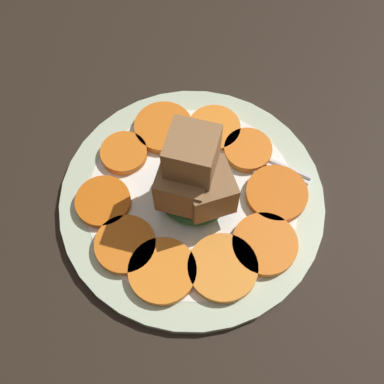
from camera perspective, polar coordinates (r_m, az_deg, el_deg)
name	(u,v)px	position (r cm, az deg, el deg)	size (l,w,h in cm)	color
table_slab	(192,205)	(49.96, 0.00, -1.58)	(120.00, 120.00, 2.00)	black
plate	(192,199)	(48.58, 0.00, -0.83)	(26.55, 26.55, 1.05)	beige
carrot_slice_0	(124,153)	(50.47, -8.08, 4.62)	(4.86, 4.86, 0.86)	orange
carrot_slice_1	(103,202)	(48.14, -10.49, -1.14)	(5.45, 5.45, 0.86)	#D35E12
carrot_slice_2	(125,245)	(46.05, -7.90, -6.20)	(5.80, 5.80, 0.86)	orange
carrot_slice_3	(162,271)	(44.88, -3.52, -9.31)	(6.34, 6.34, 0.86)	orange
carrot_slice_4	(223,268)	(44.98, 3.66, -8.94)	(6.53, 6.53, 0.86)	orange
carrot_slice_5	(265,244)	(46.14, 8.60, -6.14)	(6.23, 6.23, 0.86)	orange
carrot_slice_6	(277,194)	(48.45, 10.00, -0.21)	(6.14, 6.14, 0.86)	#D56013
carrot_slice_7	(248,150)	(50.49, 6.63, 4.98)	(5.01, 5.01, 0.86)	orange
carrot_slice_8	(214,128)	(51.64, 2.65, 7.53)	(5.58, 5.58, 0.86)	orange
carrot_slice_9	(163,127)	(51.76, -3.41, 7.65)	(6.21, 6.21, 0.86)	orange
center_pile	(194,178)	(43.81, 0.18, 1.66)	(8.72, 7.53, 10.48)	#2D6033
fork	(228,150)	(50.54, 4.29, 4.95)	(18.73, 5.73, 0.40)	silver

